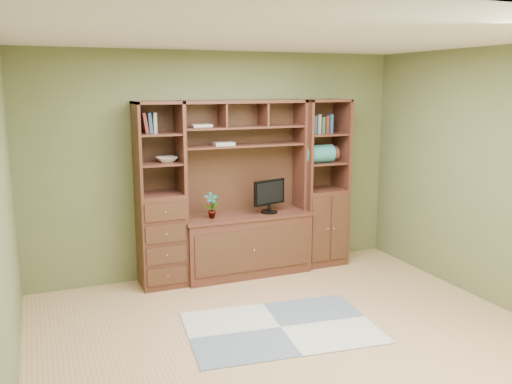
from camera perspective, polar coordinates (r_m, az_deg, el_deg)
name	(u,v)px	position (r m, az deg, el deg)	size (l,w,h in m)	color
room	(295,195)	(4.58, 4.16, -0.36)	(4.60, 4.10, 2.64)	tan
center_hutch	(246,189)	(6.29, -1.04, 0.27)	(1.54, 0.53, 2.05)	#4F271B
left_tower	(160,195)	(6.04, -10.06, -0.35)	(0.50, 0.45, 2.05)	#4F271B
right_tower	(322,183)	(6.75, 6.96, 0.95)	(0.55, 0.45, 2.05)	#4F271B
rug	(281,327)	(5.18, 2.62, -14.05)	(1.72, 1.15, 0.01)	#9EA3A3
monitor	(269,190)	(6.36, 1.41, 0.20)	(0.45, 0.20, 0.54)	black
orchid	(211,205)	(6.14, -4.73, -1.41)	(0.16, 0.11, 0.30)	#964933
magazines	(223,144)	(6.21, -3.45, 5.10)	(0.23, 0.17, 0.04)	#BBAC9F
bowl	(167,159)	(5.99, -9.38, 3.40)	(0.23, 0.23, 0.06)	beige
blanket_teal	(318,154)	(6.61, 6.53, 4.02)	(0.38, 0.22, 0.22)	teal
blanket_red	(325,154)	(6.81, 7.27, 4.04)	(0.32, 0.18, 0.18)	brown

